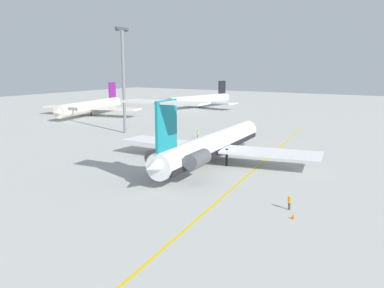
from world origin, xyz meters
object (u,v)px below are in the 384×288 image
object	(u,v)px
airliner_mid_right	(89,107)
safety_cone_nose	(293,216)
ground_crew_portside	(163,134)
main_jetliner	(210,145)
ground_crew_near_nose	(198,133)
light_mast	(123,76)
ground_crew_near_tail	(289,200)
airliner_far_right	(198,100)

from	to	relation	value
airliner_mid_right	safety_cone_nose	size ratio (longest dim) A/B	60.74
ground_crew_portside	safety_cone_nose	bearing A→B (deg)	82.93
main_jetliner	ground_crew_near_nose	bearing A→B (deg)	30.71
main_jetliner	light_mast	xyz separation A→B (m)	(16.30, 32.15, 10.20)
ground_crew_near_tail	light_mast	bearing A→B (deg)	21.82
ground_crew_near_nose	ground_crew_portside	world-z (taller)	ground_crew_near_nose
airliner_mid_right	ground_crew_near_nose	distance (m)	51.59
main_jetliner	safety_cone_nose	xyz separation A→B (m)	(-16.49, -19.23, -2.84)
ground_crew_portside	light_mast	bearing A→B (deg)	-66.43
airliner_mid_right	light_mast	xyz separation A→B (m)	(-18.68, -30.85, 10.37)
safety_cone_nose	airliner_mid_right	bearing A→B (deg)	57.96
ground_crew_near_tail	safety_cone_nose	size ratio (longest dim) A/B	3.08
ground_crew_near_tail	safety_cone_nose	bearing A→B (deg)	170.45
ground_crew_near_tail	ground_crew_near_nose	bearing A→B (deg)	6.73
airliner_far_right	ground_crew_portside	xyz separation A→B (m)	(-60.31, -27.18, -1.79)
ground_crew_near_nose	safety_cone_nose	bearing A→B (deg)	99.64
airliner_mid_right	ground_crew_near_tail	distance (m)	94.69
main_jetliner	airliner_mid_right	bearing A→B (deg)	55.91
airliner_far_right	ground_crew_near_nose	distance (m)	64.69
main_jetliner	airliner_mid_right	world-z (taller)	main_jetliner
airliner_far_right	ground_crew_near_tail	xyz separation A→B (m)	(-88.95, -64.89, -1.80)
airliner_far_right	light_mast	world-z (taller)	light_mast
airliner_mid_right	ground_crew_portside	distance (m)	47.87
ground_crew_near_nose	airliner_far_right	bearing A→B (deg)	-92.45
ground_crew_portside	light_mast	xyz separation A→B (m)	(1.73, 12.42, 12.24)
safety_cone_nose	ground_crew_near_tail	bearing A→B (deg)	27.42
ground_crew_portside	safety_cone_nose	world-z (taller)	ground_crew_portside
ground_crew_near_tail	ground_crew_portside	world-z (taller)	ground_crew_portside
light_mast	ground_crew_near_nose	bearing A→B (deg)	-80.74
airliner_far_right	light_mast	size ratio (longest dim) A/B	1.34
ground_crew_near_tail	ground_crew_portside	size ratio (longest dim) A/B	0.99
ground_crew_near_nose	ground_crew_portside	bearing A→B (deg)	5.69
ground_crew_near_nose	ground_crew_near_tail	world-z (taller)	ground_crew_near_nose
ground_crew_near_tail	light_mast	distance (m)	59.88
safety_cone_nose	ground_crew_portside	bearing A→B (deg)	51.44
airliner_far_right	ground_crew_near_nose	world-z (taller)	airliner_far_right
airliner_mid_right	light_mast	size ratio (longest dim) A/B	1.38
ground_crew_portside	airliner_mid_right	bearing A→B (deg)	-83.76
ground_crew_near_nose	safety_cone_nose	xyz separation A→B (m)	(-35.77, -33.12, -0.87)
ground_crew_near_nose	safety_cone_nose	size ratio (longest dim) A/B	3.29
airliner_far_right	ground_crew_near_tail	bearing A→B (deg)	47.82
airliner_far_right	light_mast	xyz separation A→B (m)	(-58.58, -14.76, 10.45)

